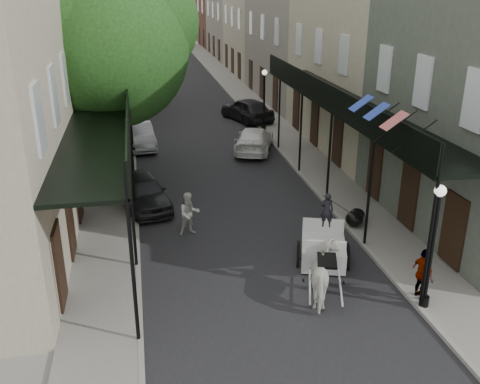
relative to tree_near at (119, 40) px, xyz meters
name	(u,v)px	position (x,y,z in m)	size (l,w,h in m)	color
ground	(269,287)	(4.20, -10.18, -6.49)	(140.00, 140.00, 0.00)	gray
road	(195,126)	(4.20, 9.82, -6.48)	(8.00, 90.00, 0.01)	black
sidewalk_left	(117,129)	(-0.80, 9.82, -6.43)	(2.20, 90.00, 0.12)	gray
sidewalk_right	(270,122)	(9.20, 9.82, -6.43)	(2.20, 90.00, 0.12)	gray
building_row_left	(65,32)	(-4.40, 19.82, -1.24)	(5.00, 80.00, 10.50)	#BAB095
building_row_right	(284,28)	(12.80, 19.82, -1.24)	(5.00, 80.00, 10.50)	gray
gallery_left	(107,114)	(-0.59, -3.20, -2.44)	(2.20, 18.05, 4.88)	black
gallery_right	(342,104)	(8.99, -3.20, -2.44)	(2.20, 18.05, 4.88)	black
tree_near	(119,40)	(0.00, 0.00, 0.00)	(7.31, 6.80, 9.63)	#382619
tree_far	(122,29)	(-0.05, 14.00, -0.65)	(6.45, 6.00, 8.61)	#382619
lamppost_right_near	(432,246)	(8.30, -12.18, -4.44)	(0.32, 0.32, 3.71)	black
lamppost_left	(129,170)	(0.10, -4.18, -4.44)	(0.32, 0.32, 3.71)	black
lamppost_right_far	(264,99)	(8.30, 7.82, -4.44)	(0.32, 0.32, 3.71)	black
horse	(326,275)	(5.67, -11.18, -5.66)	(0.90, 1.97, 1.66)	silver
carriage	(324,229)	(6.44, -8.71, -5.41)	(2.18, 2.75, 2.78)	black
pedestrian_walking	(189,214)	(2.20, -5.97, -5.66)	(0.80, 0.62, 1.65)	beige
pedestrian_sidewalk_left	(126,147)	(-0.15, 2.97, -5.62)	(0.97, 0.56, 1.50)	gray
pedestrian_sidewalk_right	(423,274)	(8.40, -11.78, -5.58)	(0.93, 0.39, 1.58)	gray
car_left_near	(144,192)	(0.60, -3.07, -5.79)	(1.64, 4.07, 1.39)	black
car_left_mid	(140,136)	(0.60, 5.72, -5.81)	(1.43, 4.09, 1.35)	#A6A6AB
car_left_far	(136,81)	(0.60, 23.28, -5.71)	(2.57, 5.58, 1.55)	black
car_right_near	(254,140)	(6.80, 3.82, -5.83)	(1.84, 4.53, 1.31)	white
car_right_far	(247,109)	(7.80, 10.69, -5.70)	(1.85, 4.61, 1.57)	black
trash_bags	(355,217)	(8.51, -6.54, -6.10)	(0.94, 1.09, 0.58)	black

